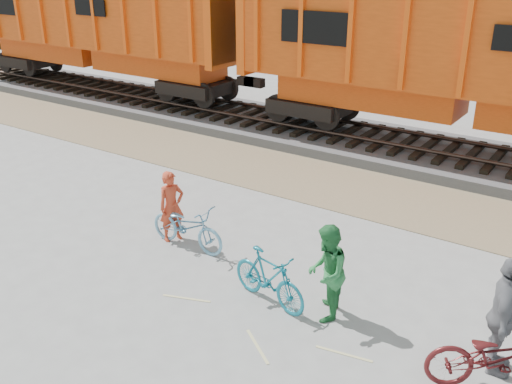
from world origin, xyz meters
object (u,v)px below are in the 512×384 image
hopper_car_left (99,24)px  bicycle_teal (269,278)px  bicycle_maroon (499,357)px  hopper_car_center (479,61)px  bicycle_blue (187,226)px  person_woman (503,316)px  person_solo (172,206)px  person_man (327,273)px

hopper_car_left → bicycle_teal: 17.01m
bicycle_teal → bicycle_maroon: size_ratio=0.82×
bicycle_maroon → hopper_car_center: bearing=-11.5°
bicycle_blue → bicycle_teal: (2.51, -0.77, 0.02)m
bicycle_blue → person_woman: (6.21, -0.36, 0.45)m
hopper_car_center → bicycle_blue: size_ratio=7.67×
hopper_car_center → person_woman: (2.87, -8.66, -2.08)m
hopper_car_left → bicycle_blue: (11.66, -8.30, -2.53)m
hopper_car_center → person_solo: 9.33m
person_solo → person_woman: (6.71, -0.46, 0.16)m
person_man → person_woman: 2.71m
bicycle_maroon → person_man: 2.82m
hopper_car_center → bicycle_teal: size_ratio=8.42×
bicycle_maroon → person_solo: size_ratio=1.31×
person_solo → person_man: person_man is taller
hopper_car_left → person_man: size_ratio=8.32×
hopper_car_center → bicycle_blue: (-3.34, -8.30, -2.53)m
bicycle_teal → person_man: bearing=-66.7°
bicycle_blue → hopper_car_left: bearing=54.4°
hopper_car_left → bicycle_blue: size_ratio=7.67×
hopper_car_left → bicycle_maroon: (17.97, -9.06, -2.48)m
hopper_car_left → bicycle_blue: 14.53m
bicycle_blue → person_woman: bearing=-93.4°
bicycle_teal → person_solo: 3.15m
hopper_car_left → hopper_car_center: bearing=0.0°
person_solo → person_woman: bearing=-70.7°
bicycle_teal → person_solo: bearing=85.9°
bicycle_maroon → person_solo: 6.87m
person_woman → bicycle_blue: bearing=75.5°
hopper_car_left → bicycle_teal: hopper_car_left is taller
bicycle_maroon → person_woman: size_ratio=1.09×
bicycle_blue → bicycle_maroon: bearing=-97.0°
hopper_car_center → person_man: 9.14m
bicycle_teal → bicycle_blue: bearing=84.9°
hopper_car_left → bicycle_maroon: hopper_car_left is taller
hopper_car_center → bicycle_teal: (-0.83, -9.08, -2.51)m
person_woman → person_solo: bearing=74.9°
bicycle_blue → person_man: 3.58m
bicycle_blue → person_solo: 0.59m
person_solo → person_man: (4.01, -0.67, 0.07)m
hopper_car_center → bicycle_teal: hopper_car_center is taller
hopper_car_center → bicycle_teal: 9.45m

